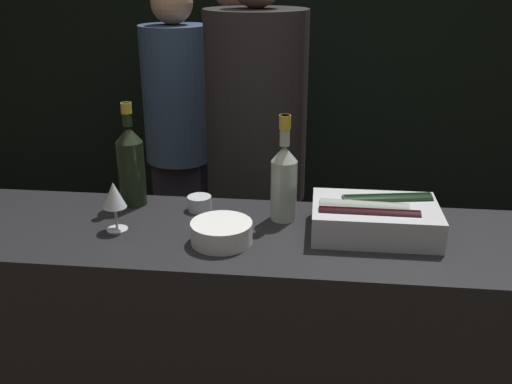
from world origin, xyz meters
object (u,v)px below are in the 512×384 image
at_px(bowl_white, 222,232).
at_px(person_grey_polo, 234,111).
at_px(rose_wine_bottle, 284,179).
at_px(person_blond_tee, 178,128).
at_px(champagne_bottle, 131,163).
at_px(person_in_hoodie, 256,158).
at_px(candle_votive, 200,203).
at_px(ice_bin_with_bottles, 375,217).
at_px(wine_glass, 114,196).

xyz_separation_m(bowl_white, person_grey_polo, (-0.22, 1.69, -0.05)).
xyz_separation_m(rose_wine_bottle, person_blond_tee, (-0.65, 1.25, -0.20)).
distance_m(champagne_bottle, person_blond_tee, 1.21).
xyz_separation_m(bowl_white, person_in_hoodie, (0.01, 0.79, -0.03)).
height_order(candle_votive, person_in_hoodie, person_in_hoodie).
bearing_deg(bowl_white, person_grey_polo, 97.28).
xyz_separation_m(candle_votive, person_grey_polo, (-0.11, 1.47, -0.04)).
relative_size(ice_bin_with_bottles, person_grey_polo, 0.21).
distance_m(rose_wine_bottle, person_in_hoodie, 0.64).
bearing_deg(rose_wine_bottle, champagne_bottle, 172.53).
distance_m(wine_glass, person_in_hoodie, 0.82).
bearing_deg(rose_wine_bottle, person_in_hoodie, 104.24).
height_order(wine_glass, champagne_bottle, champagne_bottle).
bearing_deg(champagne_bottle, bowl_white, -36.49).
relative_size(wine_glass, champagne_bottle, 0.45).
relative_size(ice_bin_with_bottles, person_blond_tee, 0.22).
bearing_deg(person_grey_polo, champagne_bottle, -44.76).
bearing_deg(candle_votive, champagne_bottle, 173.66).
height_order(person_in_hoodie, person_grey_polo, person_in_hoodie).
relative_size(champagne_bottle, person_blond_tee, 0.20).
bearing_deg(person_in_hoodie, rose_wine_bottle, 128.33).
distance_m(ice_bin_with_bottles, person_grey_polo, 1.71).
distance_m(person_in_hoodie, person_blond_tee, 0.82).
height_order(champagne_bottle, person_in_hoodie, person_in_hoodie).
bearing_deg(person_in_hoodie, bowl_white, 113.24).
relative_size(bowl_white, rose_wine_bottle, 0.53).
height_order(ice_bin_with_bottles, person_in_hoodie, person_in_hoodie).
height_order(candle_votive, rose_wine_bottle, rose_wine_bottle).
bearing_deg(champagne_bottle, rose_wine_bottle, -7.47).
height_order(ice_bin_with_bottles, person_grey_polo, person_grey_polo).
xyz_separation_m(bowl_white, person_blond_tee, (-0.48, 1.44, -0.10)).
bearing_deg(person_grey_polo, person_blond_tee, -85.91).
xyz_separation_m(person_in_hoodie, person_grey_polo, (-0.23, 0.91, -0.02)).
bearing_deg(wine_glass, person_blond_tee, 96.31).
distance_m(bowl_white, person_blond_tee, 1.52).
relative_size(person_in_hoodie, person_grey_polo, 1.04).
xyz_separation_m(bowl_white, candle_votive, (-0.11, 0.23, -0.01)).
xyz_separation_m(ice_bin_with_bottles, candle_votive, (-0.55, 0.12, -0.03)).
xyz_separation_m(wine_glass, person_grey_polo, (0.11, 1.65, -0.13)).
distance_m(bowl_white, rose_wine_bottle, 0.27).
bearing_deg(person_grey_polo, wine_glass, -43.72).
height_order(rose_wine_bottle, person_in_hoodie, person_in_hoodie).
distance_m(champagne_bottle, person_in_hoodie, 0.66).
height_order(ice_bin_with_bottles, person_blond_tee, person_blond_tee).
bearing_deg(rose_wine_bottle, bowl_white, -131.68).
distance_m(candle_votive, person_in_hoodie, 0.58).
bearing_deg(wine_glass, candle_votive, 39.82).
xyz_separation_m(wine_glass, rose_wine_bottle, (0.49, 0.14, 0.03)).
relative_size(ice_bin_with_bottles, wine_glass, 2.40).
height_order(bowl_white, rose_wine_bottle, rose_wine_bottle).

